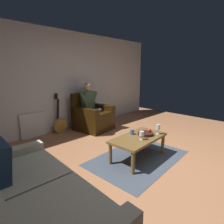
# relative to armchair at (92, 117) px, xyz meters

# --- Properties ---
(ground_plane) EXTENTS (7.10, 7.10, 0.00)m
(ground_plane) POSITION_rel_armchair_xyz_m (0.24, 2.42, -0.33)
(ground_plane) COLOR #AD714B
(wall_back) EXTENTS (6.02, 0.06, 2.52)m
(wall_back) POSITION_rel_armchair_xyz_m (0.24, -0.57, 0.93)
(wall_back) COLOR silver
(wall_back) RESTS_ON ground
(rug) EXTENTS (1.82, 1.26, 0.01)m
(rug) POSITION_rel_armchair_xyz_m (0.48, 1.88, -0.32)
(rug) COLOR #414C5A
(rug) RESTS_ON ground
(armchair) EXTENTS (0.93, 0.96, 0.97)m
(armchair) POSITION_rel_armchair_xyz_m (0.00, 0.00, 0.00)
(armchair) COLOR black
(armchair) RESTS_ON ground
(person_seated) EXTENTS (0.61, 0.58, 1.23)m
(person_seated) POSITION_rel_armchair_xyz_m (0.01, -0.04, 0.33)
(person_seated) COLOR #4C6B47
(person_seated) RESTS_ON ground
(couch) EXTENTS (0.88, 1.77, 0.90)m
(couch) POSITION_rel_armchair_xyz_m (2.46, 2.20, -0.01)
(couch) COLOR beige
(couch) RESTS_ON ground
(coffee_table) EXTENTS (1.09, 0.62, 0.40)m
(coffee_table) POSITION_rel_armchair_xyz_m (0.48, 1.88, 0.02)
(coffee_table) COLOR brown
(coffee_table) RESTS_ON ground
(guitar) EXTENTS (0.34, 0.22, 0.99)m
(guitar) POSITION_rel_armchair_xyz_m (0.76, -0.37, -0.11)
(guitar) COLOR #BB8539
(guitar) RESTS_ON ground
(radiator) EXTENTS (0.59, 0.06, 0.58)m
(radiator) POSITION_rel_armchair_xyz_m (1.36, -0.50, -0.04)
(radiator) COLOR white
(radiator) RESTS_ON ground
(wine_glass_near) EXTENTS (0.07, 0.07, 0.18)m
(wine_glass_near) POSITION_rel_armchair_xyz_m (0.11, 2.04, 0.20)
(wine_glass_near) COLOR silver
(wine_glass_near) RESTS_ON coffee_table
(wine_glass_far) EXTENTS (0.08, 0.08, 0.15)m
(wine_glass_far) POSITION_rel_armchair_xyz_m (0.55, 2.00, 0.17)
(wine_glass_far) COLOR silver
(wine_glass_far) RESTS_ON coffee_table
(fruit_bowl) EXTENTS (0.27, 0.27, 0.11)m
(fruit_bowl) POSITION_rel_armchair_xyz_m (0.31, 1.91, 0.11)
(fruit_bowl) COLOR #321A18
(fruit_bowl) RESTS_ON coffee_table
(candle_jar) EXTENTS (0.07, 0.07, 0.09)m
(candle_jar) POSITION_rel_armchair_xyz_m (0.46, 1.72, 0.12)
(candle_jar) COLOR #4E6190
(candle_jar) RESTS_ON coffee_table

